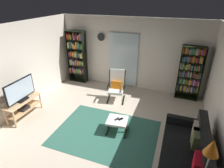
{
  "coord_description": "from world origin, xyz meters",
  "views": [
    {
      "loc": [
        1.64,
        -3.57,
        3.29
      ],
      "look_at": [
        0.01,
        0.87,
        1.0
      ],
      "focal_mm": 29.98,
      "sensor_mm": 36.0,
      "label": 1
    }
  ],
  "objects_px": {
    "ottoman": "(117,122)",
    "wall_clock": "(101,37)",
    "television": "(20,91)",
    "leather_sofa": "(186,153)",
    "tv_stand": "(24,106)",
    "bookshelf_near_sofa": "(190,72)",
    "tv_remote": "(117,119)",
    "bookshelf_near_tv": "(77,55)",
    "lounge_armchair": "(117,85)",
    "floor_lamp_by_sofa": "(210,155)",
    "cell_phone": "(121,119)"
  },
  "relations": [
    {
      "from": "ottoman",
      "to": "wall_clock",
      "type": "distance_m",
      "value": 3.45
    },
    {
      "from": "television",
      "to": "leather_sofa",
      "type": "distance_m",
      "value": 4.5
    },
    {
      "from": "tv_stand",
      "to": "bookshelf_near_sofa",
      "type": "bearing_deg",
      "value": 32.31
    },
    {
      "from": "television",
      "to": "tv_remote",
      "type": "height_order",
      "value": "television"
    },
    {
      "from": "ottoman",
      "to": "tv_remote",
      "type": "relative_size",
      "value": 3.97
    },
    {
      "from": "bookshelf_near_tv",
      "to": "lounge_armchair",
      "type": "xyz_separation_m",
      "value": [
        1.96,
        -0.88,
        -0.58
      ]
    },
    {
      "from": "floor_lamp_by_sofa",
      "to": "wall_clock",
      "type": "relative_size",
      "value": 5.36
    },
    {
      "from": "bookshelf_near_tv",
      "to": "bookshelf_near_sofa",
      "type": "relative_size",
      "value": 1.12
    },
    {
      "from": "cell_phone",
      "to": "television",
      "type": "bearing_deg",
      "value": -135.86
    },
    {
      "from": "lounge_armchair",
      "to": "bookshelf_near_sofa",
      "type": "bearing_deg",
      "value": 21.67
    },
    {
      "from": "bookshelf_near_sofa",
      "to": "wall_clock",
      "type": "distance_m",
      "value": 3.34
    },
    {
      "from": "bookshelf_near_sofa",
      "to": "tv_remote",
      "type": "bearing_deg",
      "value": -124.08
    },
    {
      "from": "tv_remote",
      "to": "floor_lamp_by_sofa",
      "type": "height_order",
      "value": "floor_lamp_by_sofa"
    },
    {
      "from": "television",
      "to": "floor_lamp_by_sofa",
      "type": "relative_size",
      "value": 0.64
    },
    {
      "from": "ottoman",
      "to": "floor_lamp_by_sofa",
      "type": "height_order",
      "value": "floor_lamp_by_sofa"
    },
    {
      "from": "television",
      "to": "leather_sofa",
      "type": "xyz_separation_m",
      "value": [
        4.46,
        -0.24,
        -0.53
      ]
    },
    {
      "from": "lounge_armchair",
      "to": "ottoman",
      "type": "distance_m",
      "value": 1.74
    },
    {
      "from": "ottoman",
      "to": "cell_phone",
      "type": "bearing_deg",
      "value": 35.05
    },
    {
      "from": "tv_stand",
      "to": "television",
      "type": "distance_m",
      "value": 0.49
    },
    {
      "from": "wall_clock",
      "to": "tv_remote",
      "type": "bearing_deg",
      "value": -59.96
    },
    {
      "from": "ottoman",
      "to": "television",
      "type": "bearing_deg",
      "value": -174.09
    },
    {
      "from": "leather_sofa",
      "to": "wall_clock",
      "type": "distance_m",
      "value": 4.8
    },
    {
      "from": "bookshelf_near_tv",
      "to": "floor_lamp_by_sofa",
      "type": "xyz_separation_m",
      "value": [
        4.39,
        -3.98,
        0.16
      ]
    },
    {
      "from": "bookshelf_near_tv",
      "to": "television",
      "type": "bearing_deg",
      "value": -94.65
    },
    {
      "from": "television",
      "to": "tv_stand",
      "type": "bearing_deg",
      "value": -120.05
    },
    {
      "from": "lounge_armchair",
      "to": "ottoman",
      "type": "xyz_separation_m",
      "value": [
        0.58,
        -1.62,
        -0.23
      ]
    },
    {
      "from": "bookshelf_near_tv",
      "to": "lounge_armchair",
      "type": "bearing_deg",
      "value": -24.1
    },
    {
      "from": "bookshelf_near_tv",
      "to": "wall_clock",
      "type": "distance_m",
      "value": 1.24
    },
    {
      "from": "tv_remote",
      "to": "bookshelf_near_tv",
      "type": "bearing_deg",
      "value": 156.27
    },
    {
      "from": "tv_remote",
      "to": "floor_lamp_by_sofa",
      "type": "bearing_deg",
      "value": -17.84
    },
    {
      "from": "bookshelf_near_sofa",
      "to": "tv_remote",
      "type": "xyz_separation_m",
      "value": [
        -1.69,
        -2.5,
        -0.6
      ]
    },
    {
      "from": "bookshelf_near_sofa",
      "to": "floor_lamp_by_sofa",
      "type": "bearing_deg",
      "value": -87.52
    },
    {
      "from": "tv_remote",
      "to": "floor_lamp_by_sofa",
      "type": "relative_size",
      "value": 0.09
    },
    {
      "from": "cell_phone",
      "to": "floor_lamp_by_sofa",
      "type": "xyz_separation_m",
      "value": [
        1.77,
        -1.53,
        0.9
      ]
    },
    {
      "from": "wall_clock",
      "to": "television",
      "type": "bearing_deg",
      "value": -112.35
    },
    {
      "from": "cell_phone",
      "to": "wall_clock",
      "type": "bearing_deg",
      "value": 159.25
    },
    {
      "from": "bookshelf_near_sofa",
      "to": "wall_clock",
      "type": "bearing_deg",
      "value": 177.36
    },
    {
      "from": "lounge_armchair",
      "to": "cell_phone",
      "type": "bearing_deg",
      "value": -67.49
    },
    {
      "from": "leather_sofa",
      "to": "cell_phone",
      "type": "bearing_deg",
      "value": 160.38
    },
    {
      "from": "cell_phone",
      "to": "floor_lamp_by_sofa",
      "type": "relative_size",
      "value": 0.09
    },
    {
      "from": "lounge_armchair",
      "to": "leather_sofa",
      "type": "bearing_deg",
      "value": -43.47
    },
    {
      "from": "lounge_armchair",
      "to": "tv_remote",
      "type": "height_order",
      "value": "lounge_armchair"
    },
    {
      "from": "bookshelf_near_sofa",
      "to": "cell_phone",
      "type": "bearing_deg",
      "value": -122.93
    },
    {
      "from": "ottoman",
      "to": "tv_remote",
      "type": "distance_m",
      "value": 0.08
    },
    {
      "from": "leather_sofa",
      "to": "bookshelf_near_sofa",
      "type": "bearing_deg",
      "value": 90.34
    },
    {
      "from": "tv_stand",
      "to": "floor_lamp_by_sofa",
      "type": "distance_m",
      "value": 4.86
    },
    {
      "from": "tv_stand",
      "to": "cell_phone",
      "type": "height_order",
      "value": "tv_stand"
    },
    {
      "from": "lounge_armchair",
      "to": "floor_lamp_by_sofa",
      "type": "relative_size",
      "value": 0.66
    },
    {
      "from": "tv_remote",
      "to": "leather_sofa",
      "type": "bearing_deg",
      "value": 3.33
    },
    {
      "from": "tv_stand",
      "to": "floor_lamp_by_sofa",
      "type": "relative_size",
      "value": 0.73
    }
  ]
}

